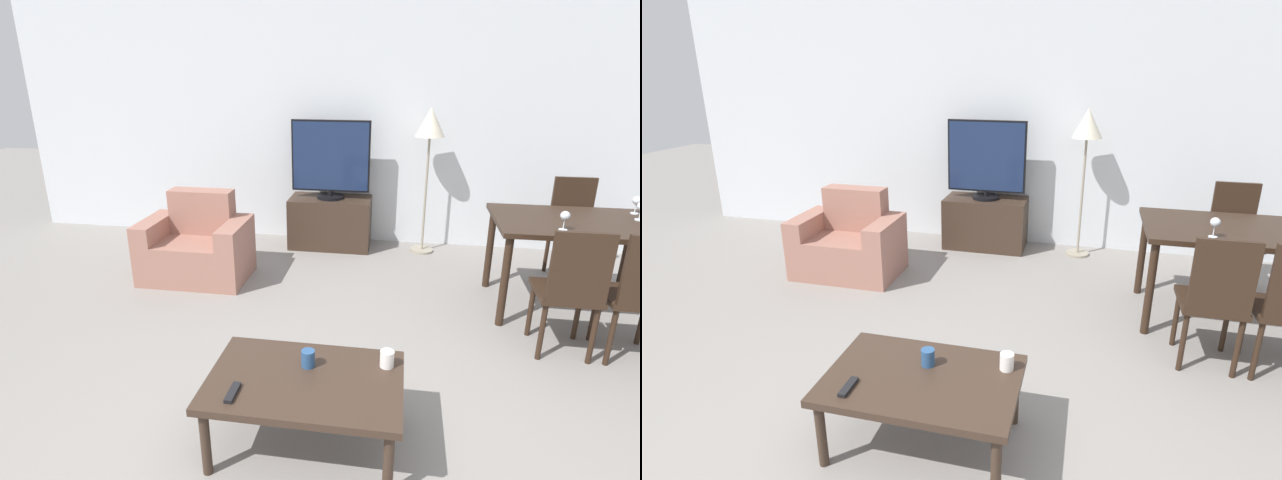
% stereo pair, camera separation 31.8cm
% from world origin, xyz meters
% --- Properties ---
extents(wall_back, '(7.98, 0.06, 2.70)m').
position_xyz_m(wall_back, '(0.00, 3.84, 1.35)').
color(wall_back, silver).
rests_on(wall_back, ground_plane).
extents(armchair, '(0.96, 0.64, 0.80)m').
position_xyz_m(armchair, '(-1.48, 2.51, 0.29)').
color(armchair, '#9E6B5B').
rests_on(armchair, ground_plane).
extents(tv_stand, '(0.87, 0.45, 0.55)m').
position_xyz_m(tv_stand, '(-0.37, 3.54, 0.27)').
color(tv_stand, '#38281E').
rests_on(tv_stand, ground_plane).
extents(tv, '(0.83, 0.29, 0.83)m').
position_xyz_m(tv, '(-0.37, 3.54, 0.96)').
color(tv, black).
rests_on(tv, tv_stand).
extents(coffee_table, '(0.99, 0.66, 0.41)m').
position_xyz_m(coffee_table, '(-0.05, 0.49, 0.37)').
color(coffee_table, '#38281E').
rests_on(coffee_table, ground_plane).
extents(dining_table, '(1.24, 0.84, 0.77)m').
position_xyz_m(dining_table, '(1.74, 2.36, 0.67)').
color(dining_table, black).
rests_on(dining_table, ground_plane).
extents(dining_chair_near, '(0.40, 0.40, 0.93)m').
position_xyz_m(dining_chair_near, '(1.53, 1.62, 0.52)').
color(dining_chair_near, black).
rests_on(dining_chair_near, ground_plane).
extents(dining_chair_far, '(0.40, 0.40, 0.93)m').
position_xyz_m(dining_chair_far, '(1.96, 3.09, 0.52)').
color(dining_chair_far, black).
rests_on(dining_chair_far, ground_plane).
extents(floor_lamp, '(0.29, 0.29, 1.51)m').
position_xyz_m(floor_lamp, '(0.63, 3.54, 1.28)').
color(floor_lamp, gray).
rests_on(floor_lamp, ground_plane).
extents(remote_primary, '(0.04, 0.15, 0.02)m').
position_xyz_m(remote_primary, '(-0.37, 0.30, 0.42)').
color(remote_primary, black).
rests_on(remote_primary, coffee_table).
extents(cup_white_near, '(0.07, 0.07, 0.09)m').
position_xyz_m(cup_white_near, '(0.35, 0.66, 0.46)').
color(cup_white_near, white).
rests_on(cup_white_near, coffee_table).
extents(cup_colored_far, '(0.07, 0.07, 0.09)m').
position_xyz_m(cup_colored_far, '(-0.06, 0.59, 0.46)').
color(cup_colored_far, navy).
rests_on(cup_colored_far, coffee_table).
extents(wine_glass_center, '(0.07, 0.07, 0.15)m').
position_xyz_m(wine_glass_center, '(1.56, 2.08, 0.87)').
color(wine_glass_center, silver).
rests_on(wine_glass_center, dining_table).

